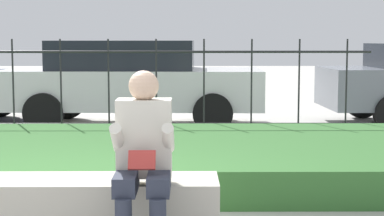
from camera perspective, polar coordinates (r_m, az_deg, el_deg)
name	(u,v)px	position (r m, az deg, el deg)	size (l,w,h in m)	color
stone_bench	(30,212)	(4.91, -14.21, -8.93)	(2.76, 0.52, 0.44)	#B7B2A3
person_seated_reader	(143,154)	(4.39, -4.34, -4.13)	(0.42, 0.73, 1.24)	black
grass_berm	(89,158)	(7.06, -9.18, -4.42)	(9.17, 3.11, 0.34)	#33662D
iron_fence	(109,90)	(8.84, -7.41, 1.62)	(7.17, 0.03, 1.46)	#232326
car_parked_center	(131,81)	(10.85, -5.41, 2.45)	(4.31, 2.06, 1.43)	silver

